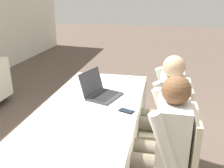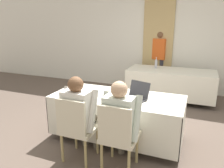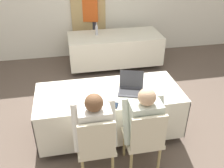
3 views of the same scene
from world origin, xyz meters
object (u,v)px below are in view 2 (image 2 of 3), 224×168
at_px(water_bottle, 156,63).
at_px(cell_phone, 110,103).
at_px(chair_near_left, 77,126).
at_px(person_red_shirt, 159,57).
at_px(chair_near_right, 118,135).
at_px(person_checkered_shirt, 80,112).
at_px(person_white_shirt, 121,119).
at_px(laptop, 135,96).

bearing_deg(water_bottle, cell_phone, -92.88).
distance_m(chair_near_left, person_red_shirt, 3.75).
xyz_separation_m(chair_near_right, person_checkered_shirt, (-0.58, 0.10, 0.16)).
relative_size(chair_near_right, person_red_shirt, 0.58).
distance_m(person_checkered_shirt, person_red_shirt, 3.63).
xyz_separation_m(cell_phone, person_white_shirt, (0.27, -0.30, -0.06)).
xyz_separation_m(person_checkered_shirt, person_red_shirt, (0.40, 3.60, 0.24)).
height_order(cell_phone, chair_near_right, chair_near_right).
bearing_deg(person_red_shirt, person_white_shirt, -73.46).
bearing_deg(chair_near_right, person_red_shirt, -87.20).
height_order(water_bottle, person_white_shirt, person_white_shirt).
xyz_separation_m(person_white_shirt, person_red_shirt, (-0.18, 3.60, 0.24)).
height_order(water_bottle, chair_near_right, water_bottle).
bearing_deg(laptop, cell_phone, -114.78).
bearing_deg(cell_phone, person_checkered_shirt, -114.25).
relative_size(water_bottle, chair_near_right, 0.30).
bearing_deg(person_white_shirt, water_bottle, -87.32).
relative_size(laptop, chair_near_right, 0.45).
height_order(chair_near_left, chair_near_right, same).
distance_m(laptop, person_checkered_shirt, 0.84).
relative_size(cell_phone, person_checkered_shirt, 0.12).
bearing_deg(chair_near_right, person_checkered_shirt, -10.19).
bearing_deg(chair_near_left, laptop, -129.82).
xyz_separation_m(water_bottle, chair_near_right, (0.14, -3.05, -0.34)).
xyz_separation_m(water_bottle, chair_near_left, (-0.44, -3.05, -0.34)).
bearing_deg(laptop, person_white_shirt, -72.46).
xyz_separation_m(person_checkered_shirt, person_white_shirt, (0.58, 0.00, 0.00)).
relative_size(person_checkered_shirt, person_white_shirt, 1.00).
xyz_separation_m(chair_near_left, person_red_shirt, (0.40, 3.70, 0.40)).
bearing_deg(laptop, person_red_shirt, 111.92).
bearing_deg(person_checkered_shirt, laptop, -134.38).
bearing_deg(laptop, chair_near_right, -72.34).
relative_size(cell_phone, person_red_shirt, 0.09).
distance_m(person_white_shirt, person_red_shirt, 3.61).
relative_size(person_checkered_shirt, person_red_shirt, 0.74).
xyz_separation_m(laptop, chair_near_left, (-0.59, -0.70, -0.27)).
height_order(water_bottle, person_red_shirt, person_red_shirt).
bearing_deg(cell_phone, water_bottle, 108.46).
height_order(laptop, cell_phone, laptop).
distance_m(cell_phone, chair_near_right, 0.54).
distance_m(laptop, person_red_shirt, 3.01).
relative_size(water_bottle, chair_near_left, 0.30).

